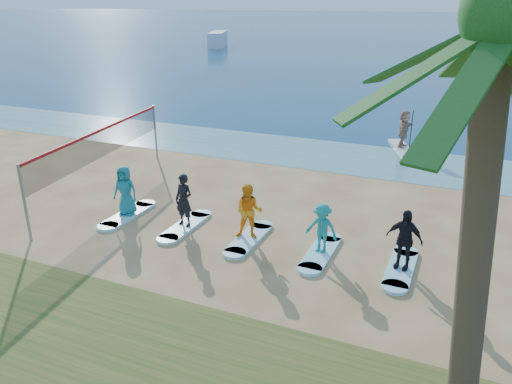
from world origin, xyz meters
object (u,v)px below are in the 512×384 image
at_px(student_1, 184,200).
at_px(surfboard_2, 249,239).
at_px(paddleboarder, 404,129).
at_px(student_2, 249,212).
at_px(surfboard_4, 401,268).
at_px(surfboard_3, 320,253).
at_px(student_4, 404,239).
at_px(boat_offshore_a, 218,47).
at_px(volleyball_net, 102,143).
at_px(student_3, 322,228).
at_px(paddleboard, 402,148).
at_px(surfboard_0, 128,215).
at_px(student_0, 125,191).
at_px(surfboard_1, 185,226).

distance_m(student_1, surfboard_2, 2.49).
distance_m(paddleboarder, student_2, 12.63).
xyz_separation_m(surfboard_2, surfboard_4, (4.62, 0.00, 0.00)).
xyz_separation_m(surfboard_3, student_4, (2.31, 0.00, 0.90)).
relative_size(boat_offshore_a, student_1, 4.85).
height_order(volleyball_net, student_3, volleyball_net).
bearing_deg(surfboard_2, paddleboarder, 76.91).
xyz_separation_m(volleyball_net, paddleboard, (9.77, 10.58, -1.84)).
distance_m(paddleboarder, surfboard_0, 14.43).
xyz_separation_m(volleyball_net, student_2, (6.91, -1.72, -0.94)).
height_order(volleyball_net, surfboard_2, volleyball_net).
bearing_deg(student_0, surfboard_3, -8.60).
relative_size(paddleboarder, student_4, 1.07).
relative_size(surfboard_0, student_4, 1.28).
xyz_separation_m(paddleboarder, surfboard_2, (-2.86, -12.30, -0.99)).
bearing_deg(student_1, student_0, -171.98).
distance_m(surfboard_1, student_4, 6.99).
xyz_separation_m(student_1, surfboard_2, (2.31, 0.00, -0.92)).
xyz_separation_m(paddleboard, surfboard_0, (-7.48, -12.30, -0.01)).
relative_size(boat_offshore_a, surfboard_2, 3.85).
xyz_separation_m(boat_offshore_a, student_2, (32.14, -59.29, 0.96)).
height_order(paddleboarder, surfboard_2, paddleboarder).
xyz_separation_m(student_0, student_4, (9.24, 0.00, 0.00)).
relative_size(surfboard_0, surfboard_1, 1.00).
xyz_separation_m(surfboard_3, student_3, (0.00, 0.00, 0.80)).
distance_m(student_2, student_4, 4.62).
xyz_separation_m(surfboard_0, surfboard_3, (6.93, 0.00, 0.00)).
xyz_separation_m(surfboard_0, student_2, (4.62, 0.00, 0.92)).
xyz_separation_m(surfboard_2, student_4, (4.62, 0.00, 0.90)).
height_order(volleyball_net, student_4, volleyball_net).
relative_size(student_0, surfboard_3, 0.78).
distance_m(paddleboarder, surfboard_3, 12.35).
distance_m(surfboard_1, student_1, 0.92).
xyz_separation_m(surfboard_2, student_2, (0.00, 0.00, 0.92)).
bearing_deg(student_3, student_1, -171.21).
distance_m(paddleboard, student_1, 13.38).
distance_m(paddleboarder, boat_offshore_a, 58.60).
height_order(paddleboarder, student_3, paddleboarder).
relative_size(paddleboarder, surfboard_2, 0.83).
bearing_deg(student_0, surfboard_4, -8.60).
height_order(boat_offshore_a, student_0, student_0).
relative_size(volleyball_net, student_3, 5.99).
height_order(paddleboard, student_2, student_2).
bearing_deg(paddleboarder, surfboard_1, 162.04).
relative_size(paddleboarder, student_3, 1.22).
distance_m(paddleboard, student_4, 12.46).
distance_m(volleyball_net, boat_offshore_a, 62.88).
height_order(paddleboarder, surfboard_3, paddleboarder).
height_order(volleyball_net, boat_offshore_a, volleyball_net).
bearing_deg(student_4, student_1, -169.73).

